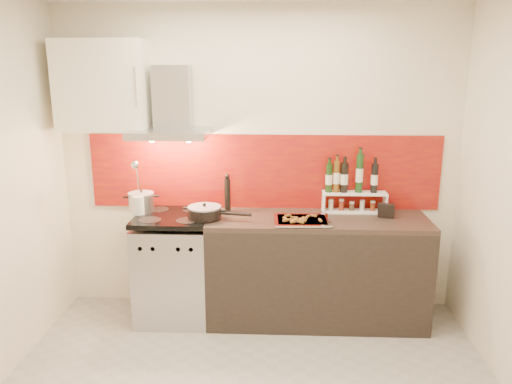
{
  "coord_description": "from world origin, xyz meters",
  "views": [
    {
      "loc": [
        0.16,
        -2.81,
        2.11
      ],
      "look_at": [
        0.0,
        0.95,
        1.15
      ],
      "focal_mm": 35.0,
      "sensor_mm": 36.0,
      "label": 1
    }
  ],
  "objects_px": {
    "stock_pot": "(141,202)",
    "baking_tray": "(302,220)",
    "range_stove": "(174,268)",
    "pepper_mill": "(227,194)",
    "counter": "(316,269)",
    "saute_pan": "(205,212)"
  },
  "relations": [
    {
      "from": "saute_pan",
      "to": "pepper_mill",
      "type": "xyz_separation_m",
      "value": [
        0.16,
        0.21,
        0.1
      ]
    },
    {
      "from": "counter",
      "to": "baking_tray",
      "type": "bearing_deg",
      "value": -138.57
    },
    {
      "from": "pepper_mill",
      "to": "stock_pot",
      "type": "bearing_deg",
      "value": -177.11
    },
    {
      "from": "saute_pan",
      "to": "pepper_mill",
      "type": "height_order",
      "value": "pepper_mill"
    },
    {
      "from": "counter",
      "to": "baking_tray",
      "type": "relative_size",
      "value": 3.98
    },
    {
      "from": "saute_pan",
      "to": "counter",
      "type": "bearing_deg",
      "value": 4.52
    },
    {
      "from": "counter",
      "to": "pepper_mill",
      "type": "bearing_deg",
      "value": 169.78
    },
    {
      "from": "stock_pot",
      "to": "pepper_mill",
      "type": "relative_size",
      "value": 0.66
    },
    {
      "from": "stock_pot",
      "to": "saute_pan",
      "type": "distance_m",
      "value": 0.59
    },
    {
      "from": "counter",
      "to": "saute_pan",
      "type": "xyz_separation_m",
      "value": [
        -0.91,
        -0.07,
        0.51
      ]
    },
    {
      "from": "stock_pot",
      "to": "range_stove",
      "type": "bearing_deg",
      "value": -20.36
    },
    {
      "from": "pepper_mill",
      "to": "baking_tray",
      "type": "bearing_deg",
      "value": -22.62
    },
    {
      "from": "pepper_mill",
      "to": "baking_tray",
      "type": "height_order",
      "value": "pepper_mill"
    },
    {
      "from": "range_stove",
      "to": "counter",
      "type": "relative_size",
      "value": 0.51
    },
    {
      "from": "pepper_mill",
      "to": "counter",
      "type": "bearing_deg",
      "value": -10.22
    },
    {
      "from": "counter",
      "to": "pepper_mill",
      "type": "distance_m",
      "value": 0.98
    },
    {
      "from": "saute_pan",
      "to": "range_stove",
      "type": "bearing_deg",
      "value": 166.8
    },
    {
      "from": "saute_pan",
      "to": "baking_tray",
      "type": "bearing_deg",
      "value": -3.6
    },
    {
      "from": "stock_pot",
      "to": "baking_tray",
      "type": "relative_size",
      "value": 0.48
    },
    {
      "from": "range_stove",
      "to": "pepper_mill",
      "type": "relative_size",
      "value": 2.77
    },
    {
      "from": "pepper_mill",
      "to": "baking_tray",
      "type": "distance_m",
      "value": 0.68
    },
    {
      "from": "range_stove",
      "to": "baking_tray",
      "type": "distance_m",
      "value": 1.17
    }
  ]
}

